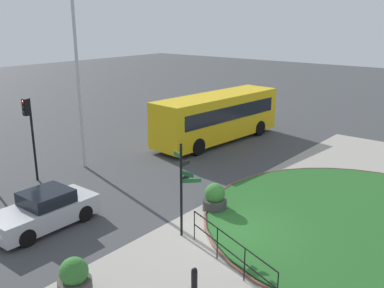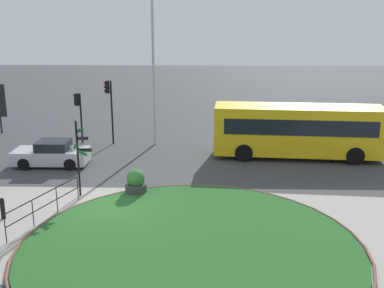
{
  "view_description": "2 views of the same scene",
  "coord_description": "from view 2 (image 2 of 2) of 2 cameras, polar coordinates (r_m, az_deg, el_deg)",
  "views": [
    {
      "loc": [
        -11.98,
        -7.82,
        7.57
      ],
      "look_at": [
        2.34,
        3.9,
        2.14
      ],
      "focal_mm": 40.18,
      "sensor_mm": 36.0,
      "label": 1
    },
    {
      "loc": [
        4.22,
        -18.37,
        7.87
      ],
      "look_at": [
        3.64,
        2.7,
        2.11
      ],
      "focal_mm": 43.74,
      "sensor_mm": 36.0,
      "label": 2
    }
  ],
  "objects": [
    {
      "name": "railing_grass_edge",
      "position": [
        19.58,
        -17.49,
        -6.85
      ],
      "size": [
        1.55,
        4.13,
        1.12
      ],
      "rotation": [
        0.0,
        0.0,
        4.36
      ],
      "color": "black",
      "rests_on": "ground"
    },
    {
      "name": "planter_kerbside",
      "position": [
        21.58,
        -6.86,
        -4.73
      ],
      "size": [
        0.99,
        0.99,
        1.17
      ],
      "color": "#383838",
      "rests_on": "ground"
    },
    {
      "name": "ground",
      "position": [
        20.42,
        -10.57,
        -7.66
      ],
      "size": [
        120.0,
        120.0,
        0.0
      ],
      "primitive_type": "plane",
      "color": "#3D3F42"
    },
    {
      "name": "lamppost_tall",
      "position": [
        28.93,
        -4.75,
        9.67
      ],
      "size": [
        0.32,
        0.32,
        9.54
      ],
      "color": "#B7B7BC",
      "rests_on": "ground"
    },
    {
      "name": "traffic_light_near",
      "position": [
        29.75,
        -10.07,
        5.53
      ],
      "size": [
        0.49,
        0.3,
        4.04
      ],
      "rotation": [
        0.0,
        0.0,
        3.32
      ],
      "color": "black",
      "rests_on": "ground"
    },
    {
      "name": "bus_yellow",
      "position": [
        27.35,
        12.77,
        1.67
      ],
      "size": [
        9.63,
        3.16,
        2.99
      ],
      "rotation": [
        0.0,
        0.0,
        -0.08
      ],
      "color": "yellow",
      "rests_on": "ground"
    },
    {
      "name": "sidewalk_paving",
      "position": [
        18.8,
        -11.72,
        -9.76
      ],
      "size": [
        32.0,
        8.37,
        0.02
      ],
      "primitive_type": "cube",
      "color": "#9E998E",
      "rests_on": "ground"
    },
    {
      "name": "grass_island",
      "position": [
        16.86,
        -0.13,
        -12.35
      ],
      "size": [
        12.01,
        12.01,
        0.1
      ],
      "primitive_type": "cylinder",
      "color": "#235B23",
      "rests_on": "ground"
    },
    {
      "name": "bollard_foreground",
      "position": [
        20.32,
        -22.09,
        -7.27
      ],
      "size": [
        0.18,
        0.18,
        0.91
      ],
      "color": "black",
      "rests_on": "ground"
    },
    {
      "name": "grass_kerb_ring",
      "position": [
        16.86,
        -0.13,
        -12.33
      ],
      "size": [
        12.32,
        12.32,
        0.11
      ],
      "primitive_type": "torus",
      "color": "brown",
      "rests_on": "ground"
    },
    {
      "name": "car_far_lane",
      "position": [
        26.54,
        -16.73,
        -1.19
      ],
      "size": [
        4.0,
        1.83,
        1.39
      ],
      "rotation": [
        0.0,
        0.0,
        3.15
      ],
      "color": "#B7B7BC",
      "rests_on": "ground"
    },
    {
      "name": "traffic_light_far",
      "position": [
        30.54,
        -13.7,
        4.46
      ],
      "size": [
        0.49,
        0.3,
        3.21
      ],
      "rotation": [
        0.0,
        0.0,
        2.96
      ],
      "color": "black",
      "rests_on": "ground"
    },
    {
      "name": "signpost_directional",
      "position": [
        21.28,
        -13.59,
        -1.21
      ],
      "size": [
        0.67,
        1.02,
        3.5
      ],
      "color": "black",
      "rests_on": "ground"
    }
  ]
}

